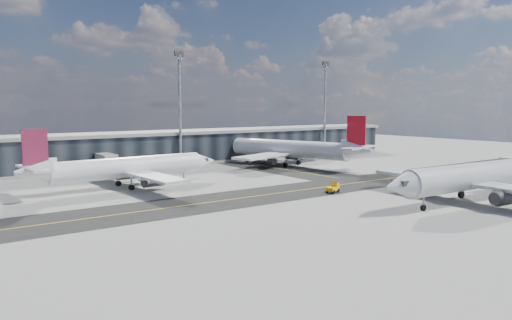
% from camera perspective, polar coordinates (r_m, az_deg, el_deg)
% --- Properties ---
extents(ground, '(300.00, 300.00, 0.00)m').
position_cam_1_polar(ground, '(88.44, 6.05, -3.91)').
color(ground, gray).
rests_on(ground, ground).
extents(taxiway_lanes, '(180.00, 63.00, 0.03)m').
position_cam_1_polar(taxiway_lanes, '(98.96, 3.55, -2.79)').
color(taxiway_lanes, black).
rests_on(taxiway_lanes, ground).
extents(terminal_concourse, '(152.00, 19.80, 8.80)m').
position_cam_1_polar(terminal_concourse, '(133.43, -9.97, 1.25)').
color(terminal_concourse, black).
rests_on(terminal_concourse, ground).
extents(floodlight_masts, '(102.50, 0.70, 28.90)m').
position_cam_1_polar(floodlight_masts, '(126.72, -8.69, 6.23)').
color(floodlight_masts, gray).
rests_on(floodlight_masts, ground).
extents(airliner_af, '(39.38, 33.54, 11.68)m').
position_cam_1_polar(airliner_af, '(96.96, -14.61, -0.87)').
color(airliner_af, white).
rests_on(airliner_af, ground).
extents(airliner_redtail, '(37.33, 43.27, 13.11)m').
position_cam_1_polar(airliner_redtail, '(128.16, 3.98, 1.24)').
color(airliner_redtail, white).
rests_on(airliner_redtail, ground).
extents(airliner_near, '(42.77, 36.44, 12.67)m').
position_cam_1_polar(airliner_near, '(88.53, 24.05, -1.67)').
color(airliner_near, silver).
rests_on(airliner_near, ground).
extents(baggage_tug, '(3.20, 2.29, 1.82)m').
position_cam_1_polar(baggage_tug, '(90.70, 8.85, -3.11)').
color(baggage_tug, '#EFB50C').
rests_on(baggage_tug, ground).
extents(service_van, '(3.14, 6.12, 1.65)m').
position_cam_1_polar(service_van, '(135.93, 0.49, 0.06)').
color(service_van, white).
rests_on(service_van, ground).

